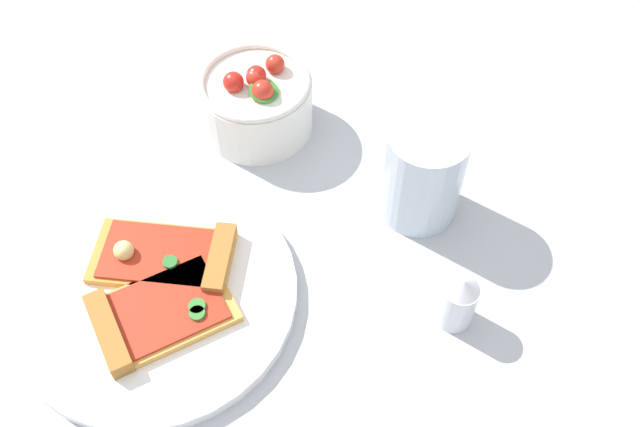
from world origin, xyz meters
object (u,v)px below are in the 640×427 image
plate (156,294)px  pizza_slice_far (152,316)px  salad_bowl (256,101)px  soda_glass (423,177)px  pepper_shaker (458,301)px  pizza_slice_near (172,256)px

plate → pizza_slice_far: bearing=-67.7°
salad_bowl → soda_glass: 0.21m
salad_bowl → pepper_shaker: salad_bowl is taller
pizza_slice_near → pizza_slice_far: pizza_slice_near is taller
salad_bowl → pizza_slice_far: bearing=-91.9°
plate → salad_bowl: size_ratio=2.18×
pizza_slice_near → soda_glass: bearing=33.1°
plate → salad_bowl: 0.24m
pizza_slice_far → salad_bowl: bearing=88.1°
plate → pepper_shaker: bearing=11.7°
plate → pepper_shaker: pepper_shaker is taller
pizza_slice_far → soda_glass: 0.29m
salad_bowl → soda_glass: bearing=-17.9°
salad_bowl → pepper_shaker: size_ratio=1.87×
pizza_slice_near → pizza_slice_far: bearing=-83.0°
pizza_slice_far → pizza_slice_near: bearing=97.0°
pizza_slice_far → salad_bowl: size_ratio=1.18×
plate → soda_glass: size_ratio=2.43×
plate → pizza_slice_far: pizza_slice_far is taller
plate → salad_bowl: salad_bowl is taller
pepper_shaker → salad_bowl: bearing=144.6°
plate → pizza_slice_far: size_ratio=1.85×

